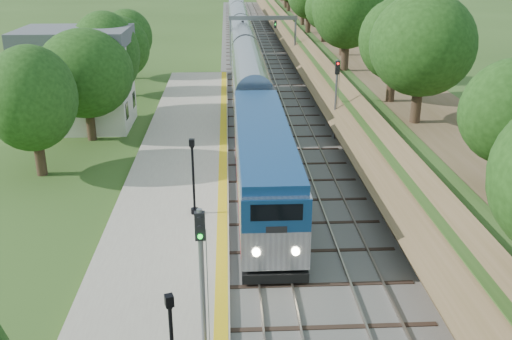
{
  "coord_description": "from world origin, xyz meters",
  "views": [
    {
      "loc": [
        -1.91,
        -16.23,
        13.88
      ],
      "look_at": [
        -0.5,
        12.14,
        2.8
      ],
      "focal_mm": 40.0,
      "sensor_mm": 36.0,
      "label": 1
    }
  ],
  "objects_px": {
    "lamppost_far": "(193,181)",
    "signal_farside": "(336,91)",
    "signal_platform": "(202,270)",
    "station_building": "(78,78)",
    "signal_gantry": "(263,27)",
    "train": "(243,50)"
  },
  "relations": [
    {
      "from": "signal_gantry",
      "to": "lamppost_far",
      "type": "xyz_separation_m",
      "value": [
        -6.32,
        -42.98,
        -2.54
      ]
    },
    {
      "from": "station_building",
      "to": "signal_platform",
      "type": "xyz_separation_m",
      "value": [
        11.1,
        -29.72,
        -0.18
      ]
    },
    {
      "from": "signal_platform",
      "to": "signal_farside",
      "type": "xyz_separation_m",
      "value": [
        9.1,
        25.13,
        -0.06
      ]
    },
    {
      "from": "lamppost_far",
      "to": "signal_farside",
      "type": "height_order",
      "value": "signal_farside"
    },
    {
      "from": "signal_gantry",
      "to": "signal_platform",
      "type": "relative_size",
      "value": 1.46
    },
    {
      "from": "signal_gantry",
      "to": "signal_farside",
      "type": "height_order",
      "value": "signal_farside"
    },
    {
      "from": "signal_gantry",
      "to": "train",
      "type": "xyz_separation_m",
      "value": [
        -2.47,
        -1.17,
        -2.55
      ]
    },
    {
      "from": "lamppost_far",
      "to": "signal_platform",
      "type": "xyz_separation_m",
      "value": [
        0.95,
        -11.74,
        1.63
      ]
    },
    {
      "from": "station_building",
      "to": "signal_platform",
      "type": "bearing_deg",
      "value": -69.53
    },
    {
      "from": "lamppost_far",
      "to": "signal_farside",
      "type": "xyz_separation_m",
      "value": [
        10.05,
        13.39,
        1.58
      ]
    },
    {
      "from": "lamppost_far",
      "to": "train",
      "type": "bearing_deg",
      "value": 84.74
    },
    {
      "from": "signal_gantry",
      "to": "signal_farside",
      "type": "xyz_separation_m",
      "value": [
        3.73,
        -29.59,
        -0.97
      ]
    },
    {
      "from": "lamppost_far",
      "to": "signal_platform",
      "type": "bearing_deg",
      "value": -85.36
    },
    {
      "from": "station_building",
      "to": "signal_farside",
      "type": "bearing_deg",
      "value": -12.82
    },
    {
      "from": "station_building",
      "to": "signal_farside",
      "type": "distance_m",
      "value": 20.71
    },
    {
      "from": "lamppost_far",
      "to": "signal_farside",
      "type": "distance_m",
      "value": 16.82
    },
    {
      "from": "signal_farside",
      "to": "train",
      "type": "bearing_deg",
      "value": 102.31
    },
    {
      "from": "signal_platform",
      "to": "signal_farside",
      "type": "relative_size",
      "value": 0.94
    },
    {
      "from": "train",
      "to": "signal_farside",
      "type": "bearing_deg",
      "value": -77.69
    },
    {
      "from": "signal_gantry",
      "to": "station_building",
      "type": "bearing_deg",
      "value": -123.38
    },
    {
      "from": "station_building",
      "to": "train",
      "type": "height_order",
      "value": "station_building"
    },
    {
      "from": "station_building",
      "to": "signal_farside",
      "type": "xyz_separation_m",
      "value": [
        20.2,
        -4.6,
        -0.24
      ]
    }
  ]
}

